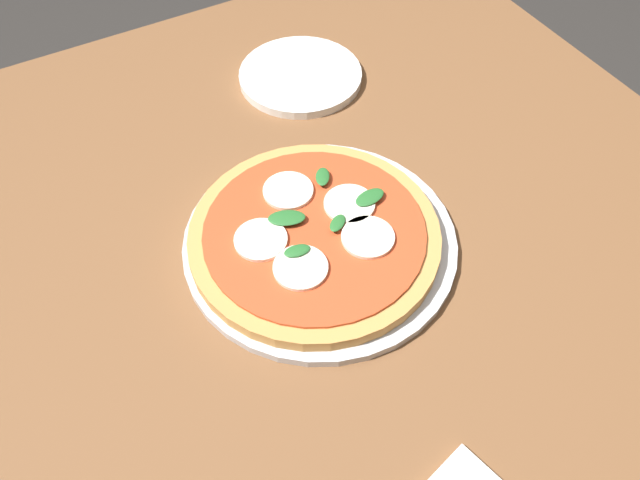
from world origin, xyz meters
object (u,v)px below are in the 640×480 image
(serving_tray, at_px, (320,242))
(pizza, at_px, (314,235))
(dining_table, at_px, (362,298))
(plate_white, at_px, (301,76))

(serving_tray, relative_size, pizza, 1.10)
(dining_table, bearing_deg, pizza, 49.02)
(plate_white, bearing_deg, serving_tray, 155.92)
(serving_tray, bearing_deg, pizza, 81.68)
(pizza, height_order, plate_white, pizza)
(dining_table, height_order, serving_tray, serving_tray)
(plate_white, bearing_deg, pizza, 154.70)
(pizza, xyz_separation_m, plate_white, (0.31, -0.15, -0.02))
(serving_tray, bearing_deg, plate_white, -24.08)
(dining_table, distance_m, plate_white, 0.38)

